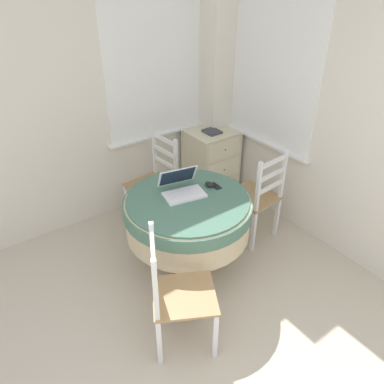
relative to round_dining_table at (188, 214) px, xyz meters
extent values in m
cube|color=silver|center=(-0.92, 1.25, 0.70)|extent=(4.41, 0.06, 2.55)
cube|color=white|center=(0.45, 1.22, 0.91)|extent=(1.10, 0.01, 1.42)
cube|color=white|center=(0.45, 1.19, 0.19)|extent=(1.18, 0.07, 0.02)
cube|color=white|center=(1.28, 0.39, 0.91)|extent=(0.01, 1.10, 1.42)
cube|color=white|center=(1.25, 0.39, 0.19)|extent=(0.07, 1.18, 0.02)
cube|color=silver|center=(1.14, 1.08, 0.70)|extent=(0.28, 0.28, 2.55)
cylinder|color=#4C3D2D|center=(0.00, 0.00, -0.56)|extent=(0.36, 0.36, 0.03)
cylinder|color=#4C3D2D|center=(0.00, 0.00, -0.21)|extent=(0.11, 0.11, 0.68)
cylinder|color=beige|center=(0.00, 0.00, -0.03)|extent=(1.05, 1.05, 0.32)
cylinder|color=#4C7560|center=(0.00, 0.00, 0.08)|extent=(1.08, 1.08, 0.11)
cylinder|color=#4C7560|center=(0.00, 0.00, 0.14)|extent=(1.02, 1.02, 0.02)
cube|color=white|center=(0.00, 0.05, 0.16)|extent=(0.37, 0.27, 0.02)
cube|color=silver|center=(0.00, 0.06, 0.17)|extent=(0.32, 0.18, 0.00)
cube|color=white|center=(0.03, 0.20, 0.26)|extent=(0.35, 0.16, 0.18)
cube|color=#192338|center=(0.03, 0.19, 0.26)|extent=(0.31, 0.14, 0.16)
ellipsoid|color=black|center=(0.26, 0.05, 0.17)|extent=(0.06, 0.09, 0.04)
cube|color=black|center=(0.31, 0.02, 0.16)|extent=(0.06, 0.12, 0.01)
cube|color=black|center=(0.31, 0.02, 0.16)|extent=(0.05, 0.08, 0.00)
cube|color=#A87F51|center=(0.09, 0.78, -0.13)|extent=(0.47, 0.45, 0.02)
cube|color=white|center=(-0.12, 0.94, -0.36)|extent=(0.04, 0.04, 0.44)
cube|color=white|center=(-0.09, 0.58, -0.36)|extent=(0.04, 0.04, 0.44)
cube|color=white|center=(0.26, 0.98, -0.36)|extent=(0.04, 0.04, 0.44)
cube|color=white|center=(0.29, 0.62, -0.36)|extent=(0.04, 0.04, 0.44)
cube|color=white|center=(0.26, 0.98, 0.13)|extent=(0.03, 0.03, 0.49)
cube|color=white|center=(0.29, 0.62, 0.13)|extent=(0.03, 0.03, 0.49)
cube|color=white|center=(0.28, 0.80, 0.32)|extent=(0.06, 0.36, 0.04)
cube|color=white|center=(0.28, 0.80, 0.19)|extent=(0.06, 0.36, 0.04)
cube|color=white|center=(0.28, 0.80, 0.06)|extent=(0.06, 0.36, 0.04)
cube|color=#A87F51|center=(0.78, 0.03, -0.13)|extent=(0.45, 0.47, 0.02)
cube|color=white|center=(0.94, 0.24, -0.36)|extent=(0.04, 0.04, 0.44)
cube|color=white|center=(0.59, 0.20, -0.36)|extent=(0.04, 0.04, 0.44)
cube|color=white|center=(0.98, -0.14, -0.36)|extent=(0.04, 0.04, 0.44)
cube|color=white|center=(0.63, -0.18, -0.36)|extent=(0.04, 0.04, 0.44)
cube|color=white|center=(0.98, -0.14, 0.13)|extent=(0.04, 0.04, 0.49)
cube|color=white|center=(0.63, -0.18, 0.13)|extent=(0.04, 0.04, 0.49)
cube|color=white|center=(0.80, -0.16, 0.32)|extent=(0.36, 0.06, 0.04)
cube|color=white|center=(0.80, -0.16, 0.19)|extent=(0.36, 0.06, 0.04)
cube|color=white|center=(0.80, -0.16, 0.06)|extent=(0.36, 0.06, 0.04)
cube|color=#A87F51|center=(-0.47, -0.63, -0.13)|extent=(0.57, 0.56, 0.02)
cube|color=white|center=(-0.39, -0.87, -0.36)|extent=(0.05, 0.05, 0.44)
cube|color=white|center=(-0.22, -0.56, -0.36)|extent=(0.05, 0.05, 0.44)
cube|color=white|center=(-0.72, -0.70, -0.36)|extent=(0.05, 0.05, 0.44)
cube|color=white|center=(-0.56, -0.38, -0.36)|extent=(0.05, 0.05, 0.44)
cube|color=white|center=(-0.72, -0.70, 0.13)|extent=(0.04, 0.04, 0.49)
cube|color=white|center=(-0.56, -0.38, 0.13)|extent=(0.04, 0.04, 0.49)
cube|color=white|center=(-0.64, -0.54, 0.32)|extent=(0.19, 0.32, 0.04)
cube|color=white|center=(-0.64, -0.54, 0.19)|extent=(0.19, 0.32, 0.04)
cube|color=white|center=(-0.64, -0.54, 0.06)|extent=(0.19, 0.32, 0.04)
cube|color=beige|center=(0.99, 0.94, -0.20)|extent=(0.52, 0.48, 0.75)
cube|color=beige|center=(0.99, 0.94, 0.18)|extent=(0.54, 0.50, 0.02)
cube|color=beige|center=(0.99, 0.70, 0.05)|extent=(0.45, 0.01, 0.21)
sphere|color=olive|center=(0.99, 0.69, 0.05)|extent=(0.02, 0.02, 0.02)
cube|color=beige|center=(0.99, 0.70, -0.20)|extent=(0.45, 0.01, 0.21)
sphere|color=olive|center=(0.99, 0.69, -0.20)|extent=(0.02, 0.02, 0.02)
cube|color=beige|center=(0.99, 0.70, -0.45)|extent=(0.45, 0.01, 0.21)
sphere|color=olive|center=(0.99, 0.69, -0.45)|extent=(0.02, 0.02, 0.02)
cube|color=#3F3F44|center=(0.95, 0.89, 0.20)|extent=(0.16, 0.18, 0.02)
camera|label=1|loc=(-1.47, -2.12, 1.82)|focal=35.00mm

